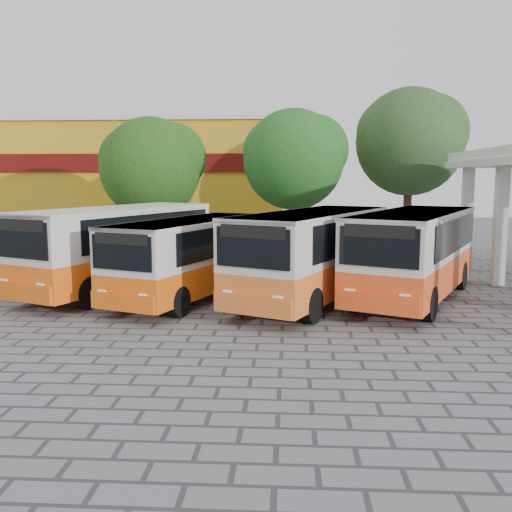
# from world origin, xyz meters

# --- Properties ---
(ground) EXTENTS (90.00, 90.00, 0.00)m
(ground) POSITION_xyz_m (0.00, 0.00, 0.00)
(ground) COLOR slate
(ground) RESTS_ON ground
(shophouse_block) EXTENTS (20.40, 10.40, 8.30)m
(shophouse_block) POSITION_xyz_m (-11.00, 25.99, 4.16)
(shophouse_block) COLOR gold
(shophouse_block) RESTS_ON ground
(bus_far_left) EXTENTS (6.01, 9.37, 3.15)m
(bus_far_left) POSITION_xyz_m (-6.90, 4.05, 1.82)
(bus_far_left) COLOR #EF5C0D
(bus_far_left) RESTS_ON ground
(bus_centre_left) EXTENTS (5.00, 8.33, 2.81)m
(bus_centre_left) POSITION_xyz_m (-3.89, 2.85, 1.62)
(bus_centre_left) COLOR #E95909
(bus_centre_left) RESTS_ON ground
(bus_centre_right) EXTENTS (6.03, 9.26, 3.11)m
(bus_centre_right) POSITION_xyz_m (0.37, 2.65, 1.80)
(bus_centre_right) COLOR orange
(bus_centre_right) RESTS_ON ground
(bus_far_right) EXTENTS (6.03, 9.23, 3.10)m
(bus_far_right) POSITION_xyz_m (3.89, 3.09, 1.79)
(bus_far_right) COLOR #F54C17
(bus_far_right) RESTS_ON ground
(tree_left) EXTENTS (5.65, 5.38, 7.45)m
(tree_left) POSITION_xyz_m (-7.84, 13.63, 4.94)
(tree_left) COLOR #452E1F
(tree_left) RESTS_ON ground
(tree_middle) EXTENTS (5.46, 5.20, 7.77)m
(tree_middle) POSITION_xyz_m (-0.22, 13.13, 5.33)
(tree_middle) COLOR #452914
(tree_middle) RESTS_ON ground
(tree_right) EXTENTS (6.23, 5.93, 9.16)m
(tree_right) POSITION_xyz_m (6.20, 15.71, 6.39)
(tree_right) COLOR #4C3320
(tree_right) RESTS_ON ground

